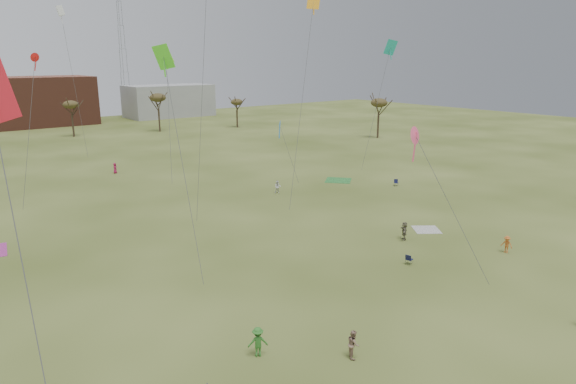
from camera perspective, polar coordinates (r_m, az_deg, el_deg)
ground at (r=36.28m, az=12.14°, el=-12.27°), size 260.00×260.00×0.00m
flyer_near_center at (r=29.75m, az=-3.40°, el=-16.46°), size 1.31×1.09×1.76m
spectator_fore_b at (r=29.84m, az=7.35°, el=-16.57°), size 0.97×1.02×1.66m
spectator_fore_c at (r=48.27m, az=12.93°, el=-4.27°), size 1.46×1.52×1.72m
flyer_mid_b at (r=47.92m, az=23.35°, el=-5.42°), size 0.68×1.04×1.51m
spectator_mid_e at (r=63.25m, az=-1.16°, el=0.57°), size 0.98×0.91×1.60m
flyer_far_b at (r=78.56m, az=-18.86°, el=2.56°), size 0.84×0.90×1.55m
blanket_cream at (r=51.80m, az=15.28°, el=-4.11°), size 3.45×3.45×0.03m
blanket_olive at (r=70.43m, az=5.67°, el=1.30°), size 4.82×4.82×0.03m
camp_chair_center at (r=42.97m, az=13.45°, el=-7.57°), size 0.65×0.61×0.87m
camp_chair_right at (r=68.52m, az=12.05°, el=0.89°), size 0.73×0.74×0.87m
kites_aloft at (r=58.68m, az=-14.26°, el=17.81°), size 70.02×67.29×27.74m
tree_line at (r=102.17m, az=-25.74°, el=8.14°), size 117.44×49.32×8.91m
building_brick at (r=143.73m, az=-26.43°, el=9.12°), size 26.00×16.00×12.00m
building_grey at (r=153.27m, az=-13.21°, el=9.95°), size 24.00×12.00×9.00m
radio_tower at (r=155.36m, az=-18.14°, el=15.12°), size 1.51×1.72×41.00m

